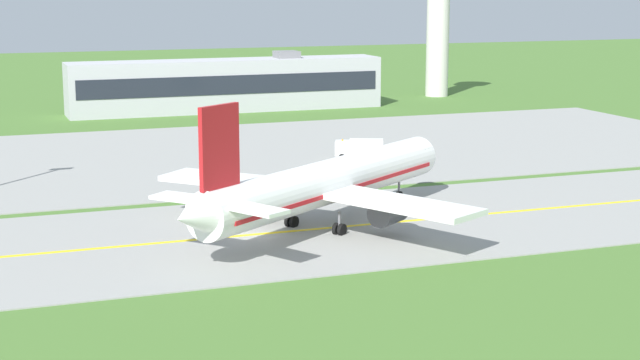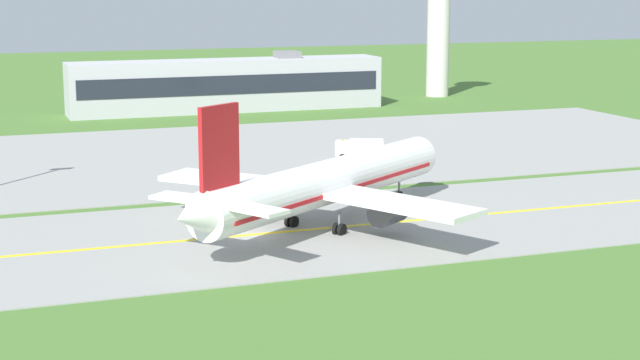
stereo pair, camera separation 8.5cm
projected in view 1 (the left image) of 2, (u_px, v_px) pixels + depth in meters
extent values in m
plane|color=#47702D|center=(253.00, 236.00, 87.94)|extent=(500.00, 500.00, 0.00)
cube|color=gray|center=(253.00, 235.00, 87.93)|extent=(240.00, 28.00, 0.10)
cube|color=gray|center=(235.00, 154.00, 129.99)|extent=(140.00, 52.00, 0.10)
cube|color=yellow|center=(253.00, 235.00, 87.92)|extent=(220.00, 0.60, 0.01)
cylinder|color=white|center=(328.00, 182.00, 90.30)|extent=(30.01, 22.99, 4.00)
cone|color=white|center=(424.00, 154.00, 105.04)|extent=(4.32, 4.60, 3.80)
cone|color=white|center=(192.00, 216.00, 75.32)|extent=(4.58, 4.63, 3.40)
cube|color=red|center=(328.00, 187.00, 90.39)|extent=(27.84, 21.47, 0.36)
cube|color=#1E232D|center=(414.00, 150.00, 103.12)|extent=(3.44, 3.81, 0.70)
cube|color=white|center=(239.00, 181.00, 93.32)|extent=(13.80, 14.19, 0.50)
cylinder|color=#47474C|center=(269.00, 194.00, 94.10)|extent=(4.10, 3.85, 2.30)
cylinder|color=black|center=(279.00, 191.00, 95.40)|extent=(1.42, 1.86, 2.10)
cube|color=white|center=(397.00, 203.00, 83.91)|extent=(11.18, 15.52, 0.50)
cylinder|color=#47474C|center=(388.00, 212.00, 86.90)|extent=(4.10, 3.85, 2.30)
cylinder|color=black|center=(397.00, 208.00, 88.20)|extent=(1.42, 1.86, 2.10)
cube|color=red|center=(219.00, 147.00, 77.13)|extent=(3.82, 2.88, 6.50)
cube|color=white|center=(188.00, 198.00, 79.60)|extent=(5.77, 6.09, 0.30)
cube|color=white|center=(251.00, 208.00, 76.06)|extent=(5.04, 6.40, 0.30)
cylinder|color=slate|center=(399.00, 188.00, 101.37)|extent=(0.24, 0.24, 1.65)
cylinder|color=black|center=(399.00, 196.00, 101.53)|extent=(1.10, 0.92, 1.10)
cylinder|color=slate|center=(292.00, 213.00, 90.66)|extent=(0.24, 0.24, 1.65)
cylinder|color=black|center=(289.00, 221.00, 90.98)|extent=(1.10, 0.92, 1.10)
cylinder|color=black|center=(294.00, 222.00, 90.67)|extent=(1.10, 0.92, 1.10)
cylinder|color=slate|center=(339.00, 220.00, 87.79)|extent=(0.24, 0.24, 1.65)
cylinder|color=black|center=(337.00, 229.00, 88.10)|extent=(1.10, 0.92, 1.10)
cylinder|color=black|center=(342.00, 230.00, 87.79)|extent=(1.10, 0.92, 1.10)
cube|color=silver|center=(342.00, 148.00, 125.52)|extent=(2.45, 2.56, 1.80)
cube|color=#1E232D|center=(336.00, 145.00, 125.51)|extent=(0.85, 1.73, 0.81)
cube|color=silver|center=(366.00, 147.00, 125.32)|extent=(4.69, 3.61, 2.00)
cylinder|color=orange|center=(342.00, 140.00, 125.33)|extent=(0.20, 0.20, 0.18)
cylinder|color=black|center=(342.00, 157.00, 124.75)|extent=(0.94, 0.64, 0.90)
cylinder|color=black|center=(343.00, 155.00, 126.71)|extent=(0.94, 0.64, 0.90)
cylinder|color=black|center=(373.00, 158.00, 124.46)|extent=(0.94, 0.64, 0.90)
cylinder|color=black|center=(373.00, 155.00, 126.52)|extent=(0.94, 0.64, 0.90)
cube|color=#B2B2B7|center=(227.00, 85.00, 173.10)|extent=(54.59, 8.08, 8.90)
cube|color=#1E232D|center=(233.00, 85.00, 169.25)|extent=(52.41, 0.10, 3.21)
cube|color=slate|center=(287.00, 54.00, 175.81)|extent=(4.00, 4.00, 1.20)
cylinder|color=silver|center=(438.00, 41.00, 194.52)|extent=(4.40, 4.40, 21.62)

